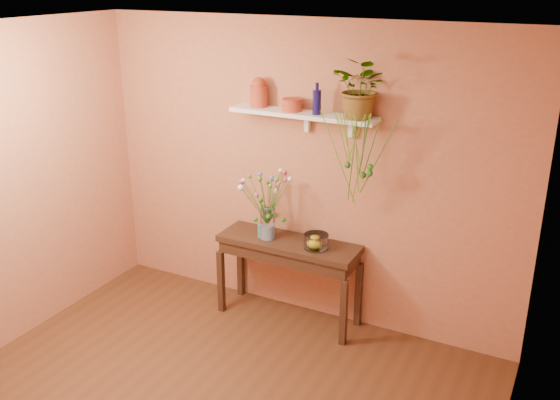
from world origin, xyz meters
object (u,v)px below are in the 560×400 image
at_px(blue_bottle, 317,102).
at_px(spider_plant, 362,88).
at_px(sideboard, 289,252).
at_px(bouquet, 267,193).
at_px(terracotta_jug, 259,93).
at_px(glass_bowl, 316,242).
at_px(glass_vase, 268,226).

bearing_deg(blue_bottle, spider_plant, 3.97).
relative_size(sideboard, bouquet, 2.32).
relative_size(terracotta_jug, glass_bowl, 1.19).
bearing_deg(bouquet, spider_plant, 9.78).
height_order(glass_vase, bouquet, bouquet).
bearing_deg(sideboard, terracotta_jug, 160.72).
bearing_deg(glass_vase, sideboard, 10.94).
xyz_separation_m(terracotta_jug, blue_bottle, (0.57, -0.05, -0.02)).
xyz_separation_m(glass_vase, glass_bowl, (0.47, 0.01, -0.06)).
relative_size(terracotta_jug, bouquet, 0.46).
xyz_separation_m(spider_plant, bouquet, (-0.79, -0.14, -0.96)).
bearing_deg(blue_bottle, terracotta_jug, 174.62).
distance_m(terracotta_jug, bouquet, 0.87).
height_order(spider_plant, bouquet, spider_plant).
relative_size(spider_plant, bouquet, 0.88).
distance_m(sideboard, spider_plant, 1.63).
bearing_deg(sideboard, glass_vase, -169.06).
height_order(glass_vase, glass_bowl, glass_vase).
distance_m(glass_vase, glass_bowl, 0.48).
distance_m(spider_plant, bouquet, 1.25).
xyz_separation_m(blue_bottle, spider_plant, (0.38, 0.03, 0.14)).
relative_size(blue_bottle, glass_vase, 0.94).
relative_size(blue_bottle, spider_plant, 0.53).
bearing_deg(spider_plant, blue_bottle, -176.03).
relative_size(spider_plant, glass_vase, 1.76).
distance_m(sideboard, glass_bowl, 0.33).
height_order(terracotta_jug, bouquet, terracotta_jug).
distance_m(spider_plant, glass_bowl, 1.38).
xyz_separation_m(glass_vase, bouquet, (-0.01, -0.00, 0.32)).
xyz_separation_m(blue_bottle, bouquet, (-0.42, -0.11, -0.83)).
xyz_separation_m(sideboard, terracotta_jug, (-0.36, 0.13, 1.39)).
relative_size(sideboard, glass_vase, 4.63).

